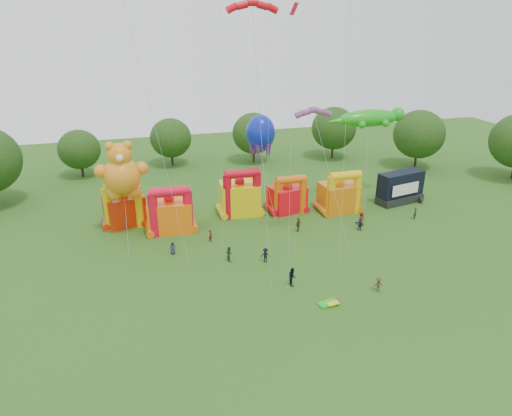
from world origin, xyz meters
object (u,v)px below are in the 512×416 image
object	(u,v)px
stage_trailer	(400,188)
teddy_bear_kite	(122,176)
octopus_kite	(263,150)
gecko_kite	(367,157)
bouncy_castle_2	(240,196)
spectator_0	(173,248)
bouncy_castle_0	(124,208)
spectator_4	(298,225)

from	to	relation	value
stage_trailer	teddy_bear_kite	bearing A→B (deg)	-179.81
stage_trailer	octopus_kite	distance (m)	22.16
stage_trailer	gecko_kite	bearing A→B (deg)	170.58
bouncy_castle_2	teddy_bear_kite	distance (m)	16.65
gecko_kite	spectator_0	size ratio (longest dim) A/B	8.69
bouncy_castle_0	bouncy_castle_2	bearing A→B (deg)	-1.96
spectator_4	bouncy_castle_0	bearing A→B (deg)	-61.14
gecko_kite	spectator_0	bearing A→B (deg)	-163.67
bouncy_castle_0	spectator_4	bearing A→B (deg)	-20.87
gecko_kite	bouncy_castle_2	bearing A→B (deg)	176.57
bouncy_castle_2	teddy_bear_kite	xyz separation A→B (m)	(-15.69, -2.20, 5.10)
teddy_bear_kite	spectator_4	distance (m)	23.39
teddy_bear_kite	bouncy_castle_2	bearing A→B (deg)	8.00
bouncy_castle_0	bouncy_castle_2	size ratio (longest dim) A/B	0.90
bouncy_castle_0	spectator_0	world-z (taller)	bouncy_castle_0
teddy_bear_kite	octopus_kite	size ratio (longest dim) A/B	0.89
gecko_kite	spectator_4	distance (m)	15.91
octopus_kite	spectator_0	xyz separation A→B (m)	(-14.29, -10.89, -8.11)
gecko_kite	octopus_kite	world-z (taller)	gecko_kite
bouncy_castle_0	spectator_4	distance (m)	23.54
spectator_0	bouncy_castle_0	bearing A→B (deg)	109.83
bouncy_castle_2	octopus_kite	bearing A→B (deg)	16.86
bouncy_castle_0	bouncy_castle_2	world-z (taller)	bouncy_castle_2
teddy_bear_kite	spectator_0	world-z (taller)	teddy_bear_kite
octopus_kite	spectator_4	bearing A→B (deg)	-75.27
stage_trailer	spectator_0	distance (m)	36.07
spectator_4	bouncy_castle_2	bearing A→B (deg)	-92.95
stage_trailer	gecko_kite	distance (m)	7.65
teddy_bear_kite	spectator_0	distance (m)	11.48
gecko_kite	octopus_kite	bearing A→B (deg)	171.70
octopus_kite	spectator_4	size ratio (longest dim) A/B	7.15
gecko_kite	bouncy_castle_0	bearing A→B (deg)	177.24
bouncy_castle_0	teddy_bear_kite	bearing A→B (deg)	-83.83
octopus_kite	spectator_0	distance (m)	19.71
gecko_kite	spectator_0	world-z (taller)	gecko_kite
bouncy_castle_0	teddy_bear_kite	world-z (taller)	teddy_bear_kite
stage_trailer	spectator_0	xyz separation A→B (m)	(-35.20, -7.72, -1.51)
teddy_bear_kite	gecko_kite	bearing A→B (deg)	1.77
stage_trailer	teddy_bear_kite	xyz separation A→B (m)	(-40.23, -0.14, 5.48)
bouncy_castle_2	gecko_kite	xyz separation A→B (m)	(18.89, -1.13, 4.70)
bouncy_castle_2	gecko_kite	world-z (taller)	gecko_kite
bouncy_castle_0	gecko_kite	distance (m)	35.28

